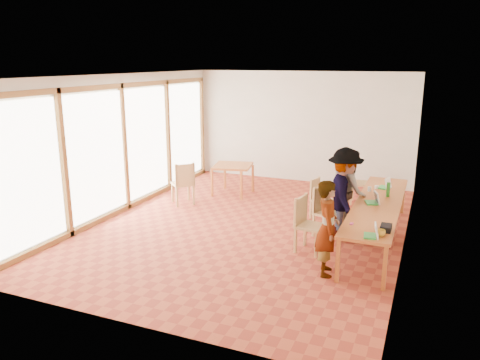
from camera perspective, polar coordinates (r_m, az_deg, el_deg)
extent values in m
plane|color=#AA4529|center=(9.60, 1.04, -5.57)|extent=(8.00, 8.00, 0.00)
cube|color=beige|center=(12.95, 7.59, 6.39)|extent=(6.00, 0.10, 3.00)
cube|color=beige|center=(5.77, -13.59, -3.96)|extent=(6.00, 0.10, 3.00)
cube|color=beige|center=(8.59, 20.06, 1.58)|extent=(0.10, 8.00, 3.00)
cube|color=white|center=(10.62, -14.01, 4.34)|extent=(0.10, 8.00, 3.00)
cube|color=white|center=(9.02, 1.13, 12.77)|extent=(6.00, 8.00, 0.04)
cube|color=#B16227|center=(8.92, 16.47, -2.83)|extent=(0.80, 4.00, 0.05)
cube|color=#B16227|center=(7.29, 11.84, -9.62)|extent=(0.06, 0.06, 0.70)
cube|color=#B16227|center=(10.92, 15.70, -1.70)|extent=(0.06, 0.06, 0.70)
cube|color=#B16227|center=(7.21, 17.23, -10.24)|extent=(0.06, 0.06, 0.70)
cube|color=#B16227|center=(10.87, 19.26, -2.05)|extent=(0.06, 0.06, 0.70)
cube|color=#B16227|center=(11.64, -0.90, 1.74)|extent=(0.90, 0.90, 0.05)
cube|color=#B16227|center=(11.54, -3.44, -0.31)|extent=(0.05, 0.05, 0.70)
cube|color=#B16227|center=(12.23, -1.85, 0.54)|extent=(0.05, 0.05, 0.70)
cube|color=#B16227|center=(11.23, 0.14, -0.70)|extent=(0.05, 0.05, 0.70)
cube|color=#B16227|center=(11.93, 1.56, 0.20)|extent=(0.05, 0.05, 0.70)
cube|color=tan|center=(8.28, 8.64, -5.60)|extent=(0.53, 0.53, 0.04)
cube|color=tan|center=(8.28, 7.40, -3.65)|extent=(0.13, 0.46, 0.48)
cube|color=tan|center=(9.04, 10.69, -4.03)|extent=(0.57, 0.57, 0.04)
cube|color=tan|center=(9.07, 9.68, -2.24)|extent=(0.19, 0.43, 0.47)
cube|color=tan|center=(10.06, 9.97, -2.41)|extent=(0.48, 0.48, 0.04)
cube|color=tan|center=(10.08, 9.12, -1.01)|extent=(0.13, 0.39, 0.41)
cube|color=tan|center=(11.26, 14.58, -0.39)|extent=(0.51, 0.51, 0.05)
cube|color=tan|center=(11.21, 13.56, 1.05)|extent=(0.08, 0.48, 0.50)
cube|color=tan|center=(11.00, -6.99, -0.46)|extent=(0.66, 0.66, 0.04)
cube|color=tan|center=(10.74, -6.72, 0.64)|extent=(0.36, 0.36, 0.49)
imported|color=gray|center=(7.39, 10.61, -5.78)|extent=(0.50, 0.63, 1.52)
imported|color=gray|center=(9.29, 13.12, -1.29)|extent=(0.85, 0.96, 1.65)
imported|color=gray|center=(8.88, 12.60, -1.69)|extent=(0.96, 1.27, 1.74)
cube|color=green|center=(7.21, 15.56, -6.58)|extent=(0.21, 0.27, 0.03)
cube|color=white|center=(7.18, 16.32, -5.94)|extent=(0.10, 0.24, 0.21)
cube|color=green|center=(8.84, 15.70, -2.67)|extent=(0.27, 0.32, 0.03)
cube|color=white|center=(8.84, 16.35, -2.06)|extent=(0.16, 0.26, 0.22)
cube|color=green|center=(9.96, 17.06, -0.86)|extent=(0.26, 0.31, 0.03)
cube|color=white|center=(9.91, 17.62, -0.40)|extent=(0.14, 0.26, 0.22)
imported|color=yellow|center=(7.26, 16.83, -6.20)|extent=(0.15, 0.15, 0.10)
cylinder|color=#237725|center=(9.32, 17.62, -1.12)|extent=(0.07, 0.07, 0.28)
cylinder|color=silver|center=(9.64, 15.51, -1.06)|extent=(0.07, 0.07, 0.09)
cylinder|color=white|center=(9.88, 16.32, -0.83)|extent=(0.08, 0.08, 0.06)
cube|color=#E03C8B|center=(7.67, 13.45, -5.20)|extent=(0.05, 0.10, 0.01)
cube|color=black|center=(7.51, 17.37, -5.60)|extent=(0.16, 0.26, 0.09)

